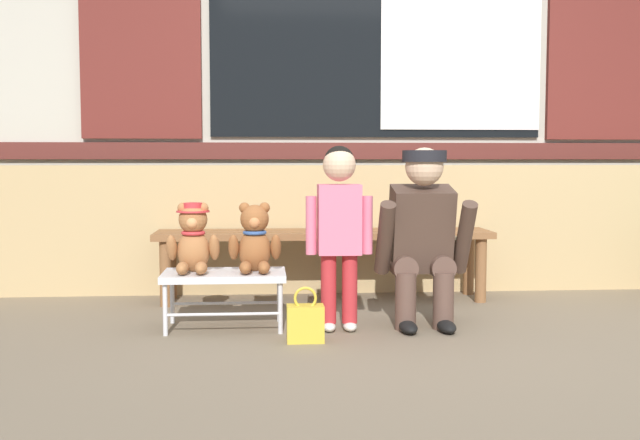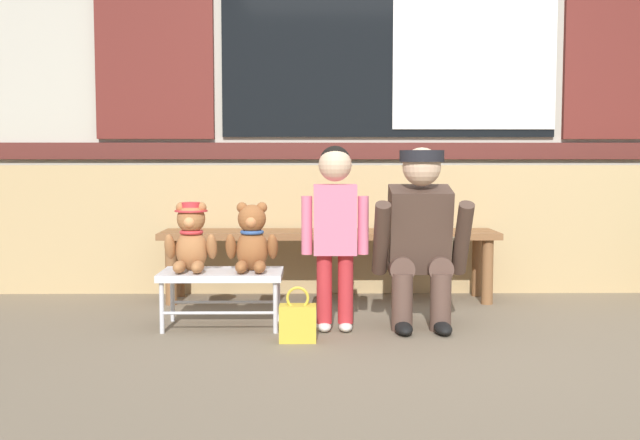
% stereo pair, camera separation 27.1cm
% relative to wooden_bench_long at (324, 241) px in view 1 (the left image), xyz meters
% --- Properties ---
extents(ground_plane, '(60.00, 60.00, 0.00)m').
position_rel_wooden_bench_long_xyz_m(ground_plane, '(0.45, -1.06, -0.37)').
color(ground_plane, '#756651').
extents(brick_low_wall, '(6.32, 0.25, 0.85)m').
position_rel_wooden_bench_long_xyz_m(brick_low_wall, '(0.45, 0.37, 0.05)').
color(brick_low_wall, tan).
rests_on(brick_low_wall, ground).
extents(shop_facade, '(6.45, 0.26, 3.23)m').
position_rel_wooden_bench_long_xyz_m(shop_facade, '(0.45, 0.88, 1.26)').
color(shop_facade, '#B7B2A3').
rests_on(shop_facade, ground).
extents(wooden_bench_long, '(2.10, 0.40, 0.44)m').
position_rel_wooden_bench_long_xyz_m(wooden_bench_long, '(0.00, 0.00, 0.00)').
color(wooden_bench_long, brown).
rests_on(wooden_bench_long, ground).
extents(small_display_bench, '(0.64, 0.36, 0.30)m').
position_rel_wooden_bench_long_xyz_m(small_display_bench, '(-0.58, -0.77, -0.11)').
color(small_display_bench, silver).
rests_on(small_display_bench, ground).
extents(teddy_bear_with_hat, '(0.28, 0.27, 0.36)m').
position_rel_wooden_bench_long_xyz_m(teddy_bear_with_hat, '(-0.74, -0.77, 0.10)').
color(teddy_bear_with_hat, '#A86B3D').
rests_on(teddy_bear_with_hat, small_display_bench).
extents(teddy_bear_plain, '(0.28, 0.26, 0.36)m').
position_rel_wooden_bench_long_xyz_m(teddy_bear_plain, '(-0.42, -0.77, 0.09)').
color(teddy_bear_plain, '#93562D').
rests_on(teddy_bear_plain, small_display_bench).
extents(child_standing, '(0.35, 0.18, 0.96)m').
position_rel_wooden_bench_long_xyz_m(child_standing, '(0.01, -0.86, 0.22)').
color(child_standing, '#B7282D').
rests_on(child_standing, ground).
extents(adult_crouching, '(0.50, 0.49, 0.95)m').
position_rel_wooden_bench_long_xyz_m(adult_crouching, '(0.47, -0.79, 0.11)').
color(adult_crouching, brown).
rests_on(adult_crouching, ground).
extents(handbag_on_ground, '(0.18, 0.11, 0.27)m').
position_rel_wooden_bench_long_xyz_m(handbag_on_ground, '(-0.18, -1.10, -0.28)').
color(handbag_on_ground, gold).
rests_on(handbag_on_ground, ground).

